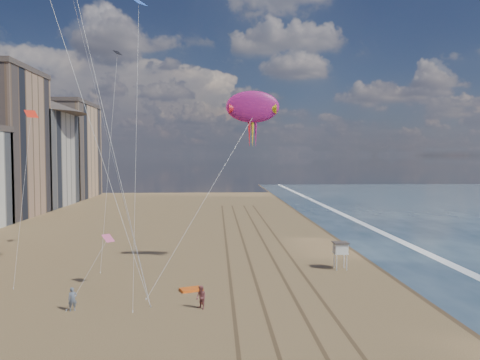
% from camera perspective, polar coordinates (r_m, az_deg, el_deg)
% --- Properties ---
extents(wet_sand, '(260.00, 260.00, 0.00)m').
position_cam_1_polar(wet_sand, '(65.60, 16.43, -7.62)').
color(wet_sand, '#42301E').
rests_on(wet_sand, ground).
extents(foam, '(260.00, 260.00, 0.00)m').
position_cam_1_polar(foam, '(67.10, 19.85, -7.44)').
color(foam, white).
rests_on(foam, ground).
extents(tracks, '(7.68, 120.00, 0.01)m').
position_cam_1_polar(tracks, '(52.45, 2.74, -10.17)').
color(tracks, brown).
rests_on(tracks, ground).
extents(lifeguard_stand, '(1.59, 1.59, 2.87)m').
position_cam_1_polar(lifeguard_stand, '(50.68, 12.15, -8.15)').
color(lifeguard_stand, white).
rests_on(lifeguard_stand, ground).
extents(grounded_kite, '(2.20, 1.81, 0.21)m').
position_cam_1_polar(grounded_kite, '(42.69, -5.97, -13.13)').
color(grounded_kite, '#FF6015').
rests_on(grounded_kite, ground).
extents(show_kite, '(7.34, 5.73, 21.28)m').
position_cam_1_polar(show_kite, '(49.22, 1.54, 8.86)').
color(show_kite, '#9B176B').
rests_on(show_kite, ground).
extents(kite_flyer_a, '(0.79, 0.68, 1.81)m').
position_cam_1_polar(kite_flyer_a, '(39.29, -19.74, -13.51)').
color(kite_flyer_a, slate).
rests_on(kite_flyer_a, ground).
extents(kite_flyer_b, '(1.10, 1.13, 1.83)m').
position_cam_1_polar(kite_flyer_b, '(37.63, -4.76, -14.07)').
color(kite_flyer_b, '#8B4648').
rests_on(kite_flyer_b, ground).
extents(small_kites, '(13.61, 13.25, 22.41)m').
position_cam_1_polar(small_kites, '(49.17, -17.30, 10.59)').
color(small_kites, '#DE5686').
rests_on(small_kites, ground).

